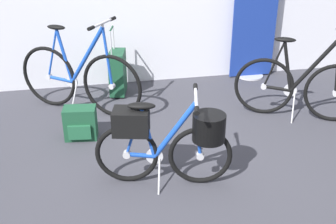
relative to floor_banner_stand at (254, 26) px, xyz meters
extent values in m
plane|color=#38383F|center=(-1.53, -2.38, -0.70)|extent=(6.88, 6.88, 0.00)
cylinder|color=#B7B7BC|center=(0.00, 0.00, -0.69)|extent=(0.36, 0.36, 0.02)
cube|color=navy|center=(0.00, 0.00, 0.10)|extent=(0.60, 0.02, 1.56)
torus|color=black|center=(-1.37, -2.28, -0.45)|extent=(0.51, 0.16, 0.52)
cylinder|color=#B7B7BC|center=(-1.37, -2.28, -0.45)|extent=(0.07, 0.06, 0.06)
torus|color=black|center=(-1.95, -2.14, -0.45)|extent=(0.51, 0.16, 0.52)
cylinder|color=#B7B7BC|center=(-1.95, -2.14, -0.45)|extent=(0.07, 0.06, 0.06)
cylinder|color=#1947B2|center=(-1.84, -2.16, -0.45)|extent=(0.23, 0.09, 0.05)
cylinder|color=#1947B2|center=(-1.57, -2.23, -0.22)|extent=(0.36, 0.13, 0.50)
cylinder|color=#1947B2|center=(-1.78, -2.18, -0.25)|extent=(0.13, 0.07, 0.43)
cylinder|color=#1947B2|center=(-1.84, -2.16, -0.45)|extent=(0.23, 0.08, 0.04)
cylinder|color=#1947B2|center=(-1.40, -2.27, -0.21)|extent=(0.08, 0.05, 0.47)
cylinder|color=#1947B2|center=(-1.88, -2.15, -0.24)|extent=(0.15, 0.06, 0.42)
ellipsoid|color=black|center=(-1.82, -2.17, -0.01)|extent=(0.24, 0.14, 0.05)
cylinder|color=#B7B7BC|center=(-1.42, -2.27, 0.04)|extent=(0.03, 0.03, 0.04)
cylinder|color=#B7B7BC|center=(-1.42, -2.27, 0.06)|extent=(0.13, 0.43, 0.03)
cylinder|color=black|center=(-1.47, -2.48, 0.06)|extent=(0.06, 0.10, 0.04)
cylinder|color=black|center=(-1.37, -2.06, 0.06)|extent=(0.06, 0.10, 0.04)
cylinder|color=#B7B7BC|center=(-1.73, -2.19, -0.46)|extent=(0.14, 0.05, 0.14)
cylinder|color=#B7B7BC|center=(-1.71, -2.29, -0.59)|extent=(0.06, 0.19, 0.24)
cylinder|color=black|center=(-1.32, -2.29, -0.19)|extent=(0.32, 0.32, 0.22)
cube|color=black|center=(-1.90, -2.15, -0.15)|extent=(0.32, 0.26, 0.20)
torus|color=black|center=(0.33, -1.47, -0.38)|extent=(0.59, 0.33, 0.64)
cylinder|color=#B7B7BC|center=(0.33, -1.47, -0.38)|extent=(0.08, 0.07, 0.06)
torus|color=black|center=(-0.33, -1.13, -0.38)|extent=(0.59, 0.33, 0.64)
cylinder|color=#B7B7BC|center=(-0.33, -1.13, -0.38)|extent=(0.08, 0.07, 0.06)
cylinder|color=black|center=(-0.20, -1.20, -0.39)|extent=(0.27, 0.16, 0.05)
cylinder|color=black|center=(0.10, -1.35, -0.10)|extent=(0.41, 0.24, 0.62)
cylinder|color=black|center=(-0.13, -1.23, -0.13)|extent=(0.15, 0.10, 0.54)
cylinder|color=black|center=(-0.20, -1.20, -0.39)|extent=(0.26, 0.15, 0.04)
cylinder|color=black|center=(-0.25, -1.17, -0.13)|extent=(0.17, 0.10, 0.52)
ellipsoid|color=black|center=(-0.18, -1.21, 0.15)|extent=(0.24, 0.18, 0.05)
cylinder|color=#B7B7BC|center=(-0.08, -1.26, -0.40)|extent=(0.13, 0.08, 0.14)
cylinder|color=#B7B7BC|center=(-0.07, -1.37, -0.56)|extent=(0.10, 0.18, 0.30)
torus|color=black|center=(-1.96, -0.87, -0.35)|extent=(0.61, 0.42, 0.70)
cylinder|color=#B7B7BC|center=(-1.96, -0.87, -0.35)|extent=(0.08, 0.07, 0.06)
torus|color=black|center=(-2.63, -0.43, -0.35)|extent=(0.61, 0.42, 0.70)
cylinder|color=#B7B7BC|center=(-2.63, -0.43, -0.35)|extent=(0.08, 0.07, 0.06)
cylinder|color=#1947B2|center=(-2.51, -0.51, -0.36)|extent=(0.28, 0.20, 0.05)
cylinder|color=#1947B2|center=(-2.19, -0.71, -0.04)|extent=(0.42, 0.29, 0.68)
cylinder|color=#1947B2|center=(-2.43, -0.56, -0.08)|extent=(0.16, 0.12, 0.59)
cylinder|color=#1947B2|center=(-2.51, -0.51, -0.36)|extent=(0.27, 0.19, 0.04)
cylinder|color=#1947B2|center=(-1.98, -0.85, -0.03)|extent=(0.09, 0.08, 0.64)
cylinder|color=#1947B2|center=(-2.56, -0.47, -0.07)|extent=(0.18, 0.13, 0.57)
ellipsoid|color=black|center=(-2.49, -0.52, 0.23)|extent=(0.23, 0.20, 0.05)
cylinder|color=#B7B7BC|center=(-2.01, -0.83, 0.30)|extent=(0.03, 0.03, 0.04)
cylinder|color=#B7B7BC|center=(-2.01, -0.83, 0.32)|extent=(0.26, 0.38, 0.03)
cylinder|color=black|center=(-2.13, -1.02, 0.32)|extent=(0.08, 0.10, 0.04)
cylinder|color=black|center=(-1.89, -0.65, 0.32)|extent=(0.08, 0.10, 0.04)
cylinder|color=#B7B7BC|center=(-2.38, -0.59, -0.37)|extent=(0.13, 0.09, 0.14)
cylinder|color=#B7B7BC|center=(-2.38, -0.70, -0.54)|extent=(0.12, 0.17, 0.32)
cube|color=#19472D|center=(-1.84, -0.24, -0.42)|extent=(0.25, 0.39, 0.52)
cylinder|color=#B7B7BC|center=(-1.91, -0.35, -0.02)|extent=(0.02, 0.02, 0.28)
cylinder|color=#B7B7BC|center=(-1.86, -0.12, -0.02)|extent=(0.02, 0.02, 0.28)
cylinder|color=#19472D|center=(-1.88, -0.23, 0.12)|extent=(0.07, 0.23, 0.02)
cylinder|color=black|center=(-1.81, -0.38, -0.68)|extent=(0.04, 0.03, 0.04)
cylinder|color=black|center=(-1.76, -0.13, -0.68)|extent=(0.04, 0.03, 0.04)
cube|color=#19472D|center=(-2.31, -1.30, -0.54)|extent=(0.33, 0.23, 0.32)
cube|color=#1F5939|center=(-2.33, -1.41, -0.59)|extent=(0.22, 0.06, 0.14)
camera|label=1|loc=(-2.20, -4.97, 1.28)|focal=43.58mm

